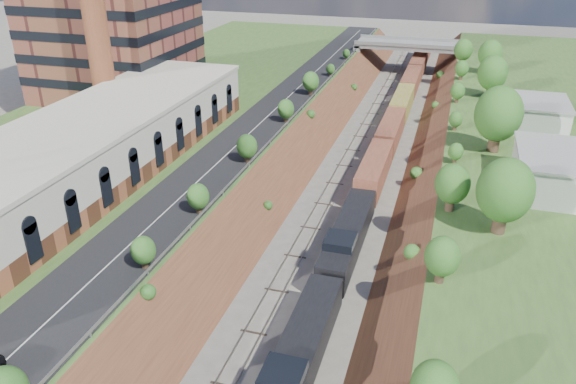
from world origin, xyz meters
name	(u,v)px	position (x,y,z in m)	size (l,w,h in m)	color
platform_left	(145,136)	(-33.00, 60.00, 2.50)	(44.00, 180.00, 5.00)	#375824
embankment_left	(282,167)	(-11.00, 60.00, 0.00)	(7.07, 180.00, 7.07)	brown
embankment_right	(439,186)	(11.00, 60.00, 0.00)	(7.07, 180.00, 7.07)	brown
rail_left_track	(340,174)	(-2.60, 60.00, 0.09)	(1.58, 180.00, 0.18)	gray
rail_right_track	(377,178)	(2.60, 60.00, 0.09)	(1.58, 180.00, 0.18)	gray
road	(252,131)	(-15.50, 60.00, 5.05)	(8.00, 180.00, 0.10)	black
guardrail	(279,131)	(-11.40, 59.80, 5.55)	(0.10, 171.00, 0.70)	#99999E
commercial_building	(78,154)	(-28.00, 38.00, 8.51)	(14.30, 62.30, 7.00)	brown
overpass	(409,51)	(0.00, 122.00, 4.92)	(24.50, 8.30, 7.40)	gray
white_building_near	(559,173)	(23.50, 52.00, 7.00)	(9.00, 12.00, 4.00)	silver
white_building_far	(536,114)	(23.00, 74.00, 6.80)	(8.00, 10.00, 3.60)	silver
tree_right_large	(505,191)	(17.00, 40.00, 9.38)	(5.25, 5.25, 7.61)	#473323
tree_left_crest	(117,278)	(-11.80, 20.00, 7.04)	(2.45, 2.45, 3.55)	#473323
freight_train	(389,134)	(2.60, 71.31, 2.53)	(2.92, 149.35, 4.55)	black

